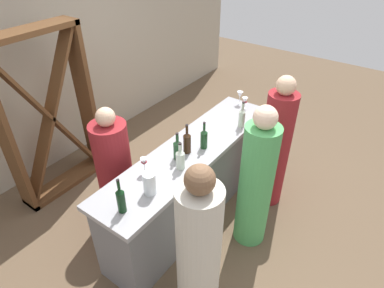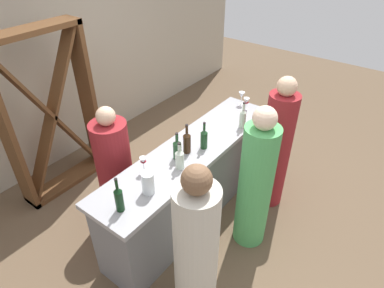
# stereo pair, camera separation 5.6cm
# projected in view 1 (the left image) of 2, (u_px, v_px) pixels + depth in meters

# --- Properties ---
(ground_plane) EXTENTS (12.00, 12.00, 0.00)m
(ground_plane) POSITION_uv_depth(u_px,v_px,m) (192.00, 213.00, 3.95)
(ground_plane) COLOR brown
(back_wall) EXTENTS (8.00, 0.10, 2.80)m
(back_wall) POSITION_uv_depth(u_px,v_px,m) (51.00, 60.00, 4.20)
(back_wall) COLOR #B2A893
(back_wall) RESTS_ON ground
(bar_counter) EXTENTS (2.45, 0.58, 0.95)m
(bar_counter) POSITION_uv_depth(u_px,v_px,m) (192.00, 182.00, 3.67)
(bar_counter) COLOR slate
(bar_counter) RESTS_ON ground
(wine_rack) EXTENTS (1.12, 0.28, 2.00)m
(wine_rack) POSITION_uv_depth(u_px,v_px,m) (49.00, 117.00, 3.82)
(wine_rack) COLOR brown
(wine_rack) RESTS_ON ground
(wine_bottle_leftmost_dark_green) EXTENTS (0.07, 0.07, 0.33)m
(wine_bottle_leftmost_dark_green) POSITION_uv_depth(u_px,v_px,m) (121.00, 199.00, 2.62)
(wine_bottle_leftmost_dark_green) COLOR black
(wine_bottle_leftmost_dark_green) RESTS_ON bar_counter
(wine_bottle_second_left_clear_pale) EXTENTS (0.08, 0.08, 0.28)m
(wine_bottle_second_left_clear_pale) POSITION_uv_depth(u_px,v_px,m) (180.00, 159.00, 3.08)
(wine_bottle_second_left_clear_pale) COLOR #B7C6B2
(wine_bottle_second_left_clear_pale) RESTS_ON bar_counter
(wine_bottle_center_olive_green) EXTENTS (0.08, 0.08, 0.29)m
(wine_bottle_center_olive_green) POSITION_uv_depth(u_px,v_px,m) (178.00, 149.00, 3.20)
(wine_bottle_center_olive_green) COLOR #193D1E
(wine_bottle_center_olive_green) RESTS_ON bar_counter
(wine_bottle_second_right_amber_brown) EXTENTS (0.08, 0.08, 0.32)m
(wine_bottle_second_right_amber_brown) POSITION_uv_depth(u_px,v_px,m) (187.00, 142.00, 3.28)
(wine_bottle_second_right_amber_brown) COLOR #331E0F
(wine_bottle_second_right_amber_brown) RESTS_ON bar_counter
(wine_bottle_rightmost_olive_green) EXTENTS (0.07, 0.07, 0.30)m
(wine_bottle_rightmost_olive_green) POSITION_uv_depth(u_px,v_px,m) (204.00, 138.00, 3.35)
(wine_bottle_rightmost_olive_green) COLOR #193D1E
(wine_bottle_rightmost_olive_green) RESTS_ON bar_counter
(wine_bottle_far_right_clear_pale) EXTENTS (0.07, 0.07, 0.31)m
(wine_bottle_far_right_clear_pale) POSITION_uv_depth(u_px,v_px,m) (242.00, 117.00, 3.68)
(wine_bottle_far_right_clear_pale) COLOR #B7C6B2
(wine_bottle_far_right_clear_pale) RESTS_ON bar_counter
(wine_glass_near_left) EXTENTS (0.07, 0.07, 0.15)m
(wine_glass_near_left) POSITION_uv_depth(u_px,v_px,m) (245.00, 101.00, 4.04)
(wine_glass_near_left) COLOR white
(wine_glass_near_left) RESTS_ON bar_counter
(wine_glass_near_center) EXTENTS (0.08, 0.08, 0.16)m
(wine_glass_near_center) POSITION_uv_depth(u_px,v_px,m) (240.00, 95.00, 4.13)
(wine_glass_near_center) COLOR white
(wine_glass_near_center) RESTS_ON bar_counter
(wine_glass_near_right) EXTENTS (0.06, 0.06, 0.16)m
(wine_glass_near_right) POSITION_uv_depth(u_px,v_px,m) (144.00, 162.00, 3.02)
(wine_glass_near_right) COLOR white
(wine_glass_near_right) RESTS_ON bar_counter
(water_pitcher) EXTENTS (0.11, 0.11, 0.21)m
(water_pitcher) POSITION_uv_depth(u_px,v_px,m) (150.00, 184.00, 2.80)
(water_pitcher) COLOR silver
(water_pitcher) RESTS_ON bar_counter
(person_left_guest) EXTENTS (0.40, 0.40, 1.62)m
(person_left_guest) POSITION_uv_depth(u_px,v_px,m) (275.00, 148.00, 3.74)
(person_left_guest) COLOR maroon
(person_left_guest) RESTS_ON ground
(person_center_guest) EXTENTS (0.39, 0.39, 1.56)m
(person_center_guest) POSITION_uv_depth(u_px,v_px,m) (199.00, 248.00, 2.66)
(person_center_guest) COLOR beige
(person_center_guest) RESTS_ON ground
(person_right_guest) EXTENTS (0.43, 0.43, 1.61)m
(person_right_guest) POSITION_uv_depth(u_px,v_px,m) (256.00, 184.00, 3.25)
(person_right_guest) COLOR #4CA559
(person_right_guest) RESTS_ON ground
(person_server_behind) EXTENTS (0.44, 0.44, 1.43)m
(person_server_behind) POSITION_uv_depth(u_px,v_px,m) (115.00, 173.00, 3.54)
(person_server_behind) COLOR maroon
(person_server_behind) RESTS_ON ground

